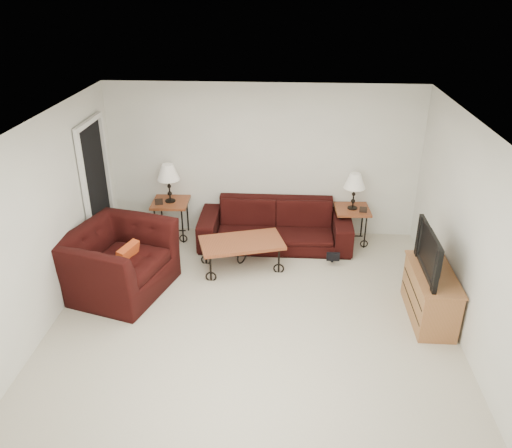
{
  "coord_description": "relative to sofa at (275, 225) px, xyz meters",
  "views": [
    {
      "loc": [
        0.39,
        -5.32,
        3.94
      ],
      "look_at": [
        0.0,
        0.7,
        1.0
      ],
      "focal_mm": 35.8,
      "sensor_mm": 36.0,
      "label": 1
    }
  ],
  "objects": [
    {
      "name": "coffee_table",
      "position": [
        -0.47,
        -0.78,
        -0.13
      ],
      "size": [
        1.33,
        0.96,
        0.45
      ],
      "primitive_type": "cube",
      "rotation": [
        0.0,
        0.0,
        0.29
      ],
      "color": "brown",
      "rests_on": "ground"
    },
    {
      "name": "television",
      "position": [
        1.99,
        -1.84,
        0.59
      ],
      "size": [
        0.13,
        0.98,
        0.57
      ],
      "primitive_type": "imported",
      "rotation": [
        0.0,
        0.0,
        -1.57
      ],
      "color": "black",
      "rests_on": "tv_stand"
    },
    {
      "name": "photo_frame_right",
      "position": [
        1.38,
        0.03,
        0.29
      ],
      "size": [
        0.12,
        0.03,
        0.1
      ],
      "primitive_type": "cube",
      "rotation": [
        0.0,
        0.0,
        -0.16
      ],
      "color": "black",
      "rests_on": "side_table_right"
    },
    {
      "name": "doorway",
      "position": [
        -2.69,
        -0.37,
        0.67
      ],
      "size": [
        0.08,
        0.94,
        2.04
      ],
      "primitive_type": "cube",
      "color": "black",
      "rests_on": "ground"
    },
    {
      "name": "lamp_right",
      "position": [
        1.23,
        0.18,
        0.54
      ],
      "size": [
        0.35,
        0.35,
        0.59
      ],
      "primitive_type": null,
      "rotation": [
        0.0,
        0.0,
        0.05
      ],
      "color": "black",
      "rests_on": "side_table_right"
    },
    {
      "name": "throw_pillow",
      "position": [
        -1.95,
        -1.51,
        0.17
      ],
      "size": [
        0.22,
        0.42,
        0.41
      ],
      "primitive_type": "cube",
      "rotation": [
        0.0,
        0.0,
        1.28
      ],
      "color": "#CF521A",
      "rests_on": "armchair"
    },
    {
      "name": "lamp_left",
      "position": [
        -1.72,
        0.18,
        0.6
      ],
      "size": [
        0.37,
        0.37,
        0.63
      ],
      "primitive_type": null,
      "rotation": [
        0.0,
        0.0,
        0.03
      ],
      "color": "black",
      "rests_on": "side_table_left"
    },
    {
      "name": "wall_right",
      "position": [
        2.28,
        -2.02,
        0.9
      ],
      "size": [
        0.02,
        5.0,
        2.5
      ],
      "primitive_type": "cube",
      "color": "white",
      "rests_on": "ground"
    },
    {
      "name": "backpack",
      "position": [
        0.89,
        -0.53,
        -0.16
      ],
      "size": [
        0.36,
        0.31,
        0.39
      ],
      "primitive_type": "ellipsoid",
      "rotation": [
        0.0,
        0.0,
        -0.33
      ],
      "color": "black",
      "rests_on": "ground"
    },
    {
      "name": "armchair",
      "position": [
        -2.1,
        -1.46,
        0.1
      ],
      "size": [
        1.55,
        1.67,
        0.9
      ],
      "primitive_type": "imported",
      "rotation": [
        0.0,
        0.0,
        1.28
      ],
      "color": "black",
      "rests_on": "ground"
    },
    {
      "name": "tv_stand",
      "position": [
        2.01,
        -1.84,
        -0.02
      ],
      "size": [
        0.46,
        1.1,
        0.66
      ],
      "primitive_type": "cube",
      "color": "#9F5D3B",
      "rests_on": "ground"
    },
    {
      "name": "wall_left",
      "position": [
        -2.72,
        -2.02,
        0.9
      ],
      "size": [
        0.02,
        5.0,
        2.5
      ],
      "primitive_type": "cube",
      "color": "white",
      "rests_on": "ground"
    },
    {
      "name": "wall_front",
      "position": [
        -0.22,
        -4.52,
        0.9
      ],
      "size": [
        5.0,
        0.02,
        2.5
      ],
      "primitive_type": "cube",
      "color": "white",
      "rests_on": "ground"
    },
    {
      "name": "ground",
      "position": [
        -0.22,
        -2.02,
        -0.35
      ],
      "size": [
        5.0,
        5.0,
        0.0
      ],
      "primitive_type": "plane",
      "color": "#B8B09D",
      "rests_on": "ground"
    },
    {
      "name": "side_table_right",
      "position": [
        1.23,
        0.18,
        -0.06
      ],
      "size": [
        0.57,
        0.57,
        0.59
      ],
      "primitive_type": "cube",
      "rotation": [
        0.0,
        0.0,
        0.05
      ],
      "color": "brown",
      "rests_on": "ground"
    },
    {
      "name": "ceiling",
      "position": [
        -0.22,
        -2.02,
        2.15
      ],
      "size": [
        5.0,
        5.0,
        0.0
      ],
      "primitive_type": "plane",
      "color": "white",
      "rests_on": "wall_back"
    },
    {
      "name": "side_table_left",
      "position": [
        -1.72,
        0.18,
        -0.04
      ],
      "size": [
        0.6,
        0.6,
        0.63
      ],
      "primitive_type": "cube",
      "rotation": [
        0.0,
        0.0,
        0.03
      ],
      "color": "brown",
      "rests_on": "ground"
    },
    {
      "name": "wall_back",
      "position": [
        -0.22,
        0.48,
        0.9
      ],
      "size": [
        5.0,
        0.02,
        2.5
      ],
      "primitive_type": "cube",
      "color": "white",
      "rests_on": "ground"
    },
    {
      "name": "photo_frame_left",
      "position": [
        -1.87,
        0.03,
        0.33
      ],
      "size": [
        0.13,
        0.04,
        0.11
      ],
      "primitive_type": "cube",
      "rotation": [
        0.0,
        0.0,
        0.2
      ],
      "color": "black",
      "rests_on": "side_table_left"
    },
    {
      "name": "sofa",
      "position": [
        0.0,
        0.0,
        0.0
      ],
      "size": [
        2.42,
        0.94,
        0.71
      ],
      "primitive_type": "imported",
      "color": "black",
      "rests_on": "ground"
    }
  ]
}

